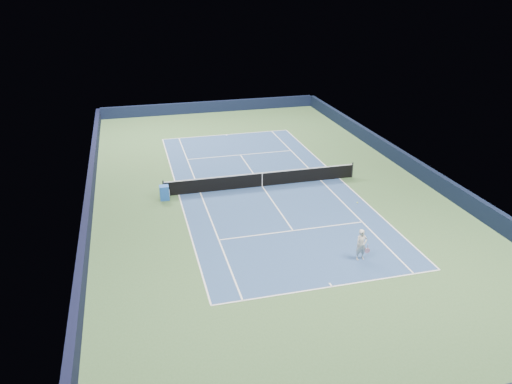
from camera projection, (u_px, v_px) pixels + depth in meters
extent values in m
plane|color=#385830|center=(262.00, 186.00, 32.86)|extent=(40.00, 40.00, 0.00)
cube|color=black|center=(210.00, 107.00, 50.20)|extent=(22.00, 0.35, 1.10)
cube|color=black|center=(410.00, 164.00, 35.14)|extent=(0.35, 40.00, 1.10)
cube|color=black|center=(90.00, 196.00, 30.13)|extent=(0.35, 40.00, 1.10)
cube|color=navy|center=(262.00, 186.00, 32.86)|extent=(10.97, 23.77, 0.01)
cube|color=white|center=(226.00, 135.00, 43.38)|extent=(10.97, 0.08, 0.00)
cube|color=white|center=(332.00, 287.00, 22.33)|extent=(10.97, 0.08, 0.00)
cube|color=white|center=(339.00, 178.00, 34.12)|extent=(0.08, 23.77, 0.00)
cube|color=white|center=(179.00, 195.00, 31.59)|extent=(0.08, 23.77, 0.00)
cube|color=white|center=(321.00, 180.00, 33.81)|extent=(0.08, 23.77, 0.00)
cube|color=white|center=(200.00, 193.00, 31.90)|extent=(0.08, 23.77, 0.00)
cube|color=white|center=(240.00, 155.00, 38.52)|extent=(8.23, 0.08, 0.00)
cube|color=white|center=(293.00, 231.00, 27.18)|extent=(8.23, 0.08, 0.00)
cube|color=white|center=(262.00, 186.00, 32.85)|extent=(0.08, 12.80, 0.00)
cube|color=white|center=(227.00, 135.00, 43.25)|extent=(0.08, 0.30, 0.00)
cube|color=white|center=(331.00, 285.00, 22.46)|extent=(0.08, 0.30, 0.00)
cylinder|color=black|center=(164.00, 189.00, 31.16)|extent=(0.10, 0.10, 1.07)
cylinder|color=black|center=(352.00, 170.00, 34.12)|extent=(0.10, 0.10, 1.07)
cube|color=black|center=(262.00, 180.00, 32.67)|extent=(12.80, 0.03, 0.91)
cube|color=white|center=(262.00, 173.00, 32.48)|extent=(12.80, 0.04, 0.06)
cube|color=white|center=(262.00, 180.00, 32.67)|extent=(0.05, 0.04, 0.91)
cube|color=blue|center=(164.00, 193.00, 30.77)|extent=(0.57, 0.52, 0.92)
cube|color=white|center=(169.00, 192.00, 30.84)|extent=(0.04, 0.41, 0.41)
imported|color=silver|center=(361.00, 245.00, 24.16)|extent=(0.62, 0.43, 1.61)
cylinder|color=pink|center=(368.00, 246.00, 24.24)|extent=(0.03, 0.03, 0.27)
cylinder|color=black|center=(367.00, 251.00, 24.33)|extent=(0.27, 0.02, 0.27)
cylinder|color=pink|center=(367.00, 251.00, 24.33)|extent=(0.29, 0.03, 0.29)
sphere|color=#C5E22F|center=(357.00, 203.00, 24.35)|extent=(0.07, 0.07, 0.07)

